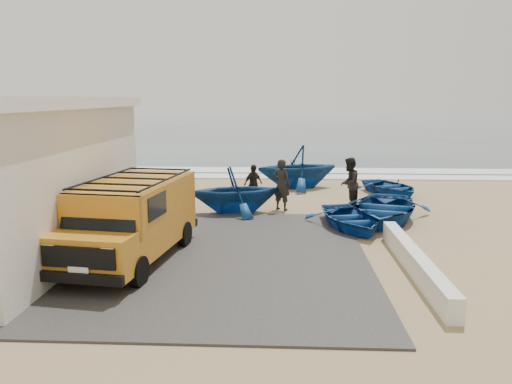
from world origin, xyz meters
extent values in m
plane|color=#A1875D|center=(0.00, 0.00, 0.00)|extent=(160.00, 160.00, 0.00)
cube|color=#3C3A37|center=(-2.00, -2.00, 0.03)|extent=(12.00, 10.00, 0.05)
cube|color=#385166|center=(0.00, 56.00, 0.00)|extent=(180.00, 88.00, 0.01)
cube|color=white|center=(0.00, 12.00, 0.03)|extent=(180.00, 1.60, 0.06)
cube|color=white|center=(0.00, 14.50, 0.02)|extent=(180.00, 2.20, 0.04)
cube|color=black|center=(-3.55, -0.50, 2.60)|extent=(0.08, 0.70, 0.90)
cube|color=silver|center=(5.00, -3.00, 0.28)|extent=(0.35, 6.00, 0.55)
cube|color=orange|center=(-2.20, -2.09, 1.23)|extent=(2.53, 4.32, 1.73)
cube|color=orange|center=(-2.55, -4.58, 0.84)|extent=(2.10, 1.21, 0.94)
cube|color=black|center=(-2.48, -4.09, 1.67)|extent=(1.86, 0.60, 0.75)
cube|color=black|center=(-2.61, -5.06, 0.94)|extent=(1.69, 0.32, 0.47)
cube|color=black|center=(-2.62, -5.10, 0.49)|extent=(2.03, 0.42, 0.23)
cube|color=black|center=(-2.21, -2.14, 2.18)|extent=(2.39, 3.99, 0.06)
cylinder|color=black|center=(-3.41, -4.03, 0.37)|extent=(0.33, 0.76, 0.73)
cylinder|color=black|center=(-2.97, -0.82, 0.37)|extent=(0.33, 0.76, 0.73)
cylinder|color=black|center=(-1.57, -4.29, 0.37)|extent=(0.33, 0.76, 0.73)
cylinder|color=black|center=(-1.12, -1.08, 0.37)|extent=(0.33, 0.76, 0.73)
imported|color=navy|center=(4.00, 1.18, 0.37)|extent=(3.22, 3.99, 0.73)
imported|color=navy|center=(5.33, 2.35, 0.46)|extent=(4.24, 5.10, 0.91)
imported|color=navy|center=(-0.02, 3.29, 0.88)|extent=(3.95, 3.63, 1.76)
imported|color=navy|center=(6.57, 7.20, 0.35)|extent=(3.53, 4.05, 0.70)
imported|color=navy|center=(2.47, 8.73, 1.03)|extent=(4.78, 4.44, 2.06)
imported|color=black|center=(1.71, 3.87, 0.99)|extent=(0.86, 0.78, 1.98)
imported|color=black|center=(4.34, 4.28, 1.00)|extent=(1.12, 1.21, 2.01)
imported|color=black|center=(0.55, 5.10, 0.80)|extent=(0.95, 0.93, 1.60)
camera|label=1|loc=(1.64, -14.99, 4.27)|focal=35.00mm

